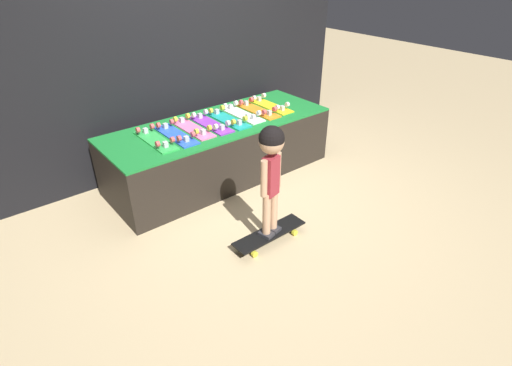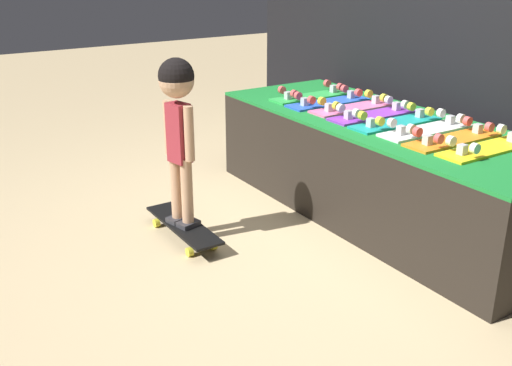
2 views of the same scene
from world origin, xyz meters
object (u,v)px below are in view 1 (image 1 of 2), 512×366
(skateboard_purple_on_rack, at_px, (211,123))
(skateboard_white_on_rack, at_px, (242,113))
(skateboard_blue_on_rack, at_px, (176,134))
(skateboard_on_floor, at_px, (270,234))
(skateboard_yellow_on_rack, at_px, (270,105))
(child, at_px, (271,162))
(skateboard_pink_on_rack, at_px, (192,128))
(skateboard_teal_on_rack, at_px, (228,119))
(skateboard_green_on_rack, at_px, (155,139))
(skateboard_orange_on_rack, at_px, (257,110))

(skateboard_purple_on_rack, relative_size, skateboard_white_on_rack, 1.00)
(skateboard_blue_on_rack, relative_size, skateboard_on_floor, 0.89)
(skateboard_yellow_on_rack, xyz_separation_m, child, (-1.07, -1.24, 0.13))
(skateboard_pink_on_rack, bearing_deg, skateboard_purple_on_rack, -4.69)
(skateboard_pink_on_rack, xyz_separation_m, skateboard_teal_on_rack, (0.41, -0.03, 0.00))
(skateboard_on_floor, height_order, child, child)
(skateboard_pink_on_rack, xyz_separation_m, child, (-0.04, -1.23, 0.13))
(skateboard_green_on_rack, xyz_separation_m, skateboard_white_on_rack, (1.03, 0.03, 0.00))
(skateboard_purple_on_rack, height_order, skateboard_orange_on_rack, same)
(skateboard_purple_on_rack, bearing_deg, skateboard_orange_on_rack, 0.75)
(skateboard_green_on_rack, height_order, skateboard_pink_on_rack, same)
(skateboard_blue_on_rack, relative_size, skateboard_yellow_on_rack, 1.00)
(skateboard_green_on_rack, bearing_deg, skateboard_blue_on_rack, -3.63)
(skateboard_blue_on_rack, bearing_deg, skateboard_orange_on_rack, 1.56)
(skateboard_purple_on_rack, relative_size, skateboard_teal_on_rack, 1.00)
(skateboard_pink_on_rack, height_order, skateboard_on_floor, skateboard_pink_on_rack)
(child, bearing_deg, skateboard_white_on_rack, 48.94)
(child, bearing_deg, skateboard_blue_on_rack, 84.93)
(skateboard_blue_on_rack, xyz_separation_m, skateboard_on_floor, (0.17, -1.19, -0.56))
(skateboard_blue_on_rack, relative_size, child, 0.63)
(skateboard_yellow_on_rack, bearing_deg, skateboard_orange_on_rack, -173.93)
(skateboard_green_on_rack, distance_m, skateboard_teal_on_rack, 0.82)
(skateboard_blue_on_rack, bearing_deg, child, -81.99)
(skateboard_pink_on_rack, distance_m, skateboard_teal_on_rack, 0.41)
(skateboard_blue_on_rack, distance_m, child, 1.21)
(skateboard_yellow_on_rack, bearing_deg, skateboard_green_on_rack, -178.53)
(skateboard_white_on_rack, height_order, child, child)
(skateboard_blue_on_rack, xyz_separation_m, skateboard_teal_on_rack, (0.62, 0.01, 0.00))
(skateboard_purple_on_rack, xyz_separation_m, skateboard_yellow_on_rack, (0.82, 0.03, 0.00))
(skateboard_blue_on_rack, height_order, skateboard_white_on_rack, same)
(skateboard_teal_on_rack, bearing_deg, skateboard_pink_on_rack, 176.46)
(skateboard_white_on_rack, height_order, skateboard_on_floor, skateboard_white_on_rack)
(skateboard_green_on_rack, distance_m, skateboard_pink_on_rack, 0.41)
(skateboard_green_on_rack, distance_m, skateboard_white_on_rack, 1.03)
(skateboard_green_on_rack, xyz_separation_m, skateboard_teal_on_rack, (0.82, -0.00, 0.00))
(skateboard_on_floor, bearing_deg, skateboard_orange_on_rack, 54.74)
(skateboard_blue_on_rack, bearing_deg, skateboard_purple_on_rack, 2.77)
(skateboard_teal_on_rack, height_order, skateboard_white_on_rack, same)
(skateboard_orange_on_rack, distance_m, child, 1.50)
(skateboard_white_on_rack, bearing_deg, skateboard_blue_on_rack, -176.97)
(skateboard_teal_on_rack, height_order, skateboard_orange_on_rack, same)
(skateboard_green_on_rack, height_order, skateboard_orange_on_rack, same)
(child, bearing_deg, skateboard_yellow_on_rack, 36.21)
(skateboard_green_on_rack, xyz_separation_m, skateboard_pink_on_rack, (0.41, 0.02, 0.00))
(skateboard_yellow_on_rack, distance_m, child, 1.64)
(skateboard_yellow_on_rack, bearing_deg, child, -130.71)
(skateboard_green_on_rack, height_order, skateboard_blue_on_rack, same)
(skateboard_pink_on_rack, height_order, skateboard_orange_on_rack, same)
(skateboard_white_on_rack, relative_size, skateboard_yellow_on_rack, 1.00)
(skateboard_purple_on_rack, distance_m, skateboard_orange_on_rack, 0.62)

